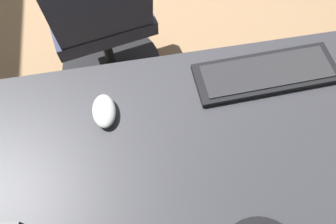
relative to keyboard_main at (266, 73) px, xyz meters
name	(u,v)px	position (x,y,z in m)	size (l,w,h in m)	color
desk	(171,177)	(0.33, 0.23, -0.07)	(2.17, 0.72, 0.73)	#38383D
keyboard_main	(266,73)	(0.00, 0.00, 0.00)	(0.42, 0.15, 0.02)	black
mouse_main	(104,111)	(0.48, 0.05, 0.01)	(0.06, 0.10, 0.03)	silver
office_chair	(102,21)	(0.49, -0.57, -0.28)	(0.56, 0.59, 0.97)	#383D56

